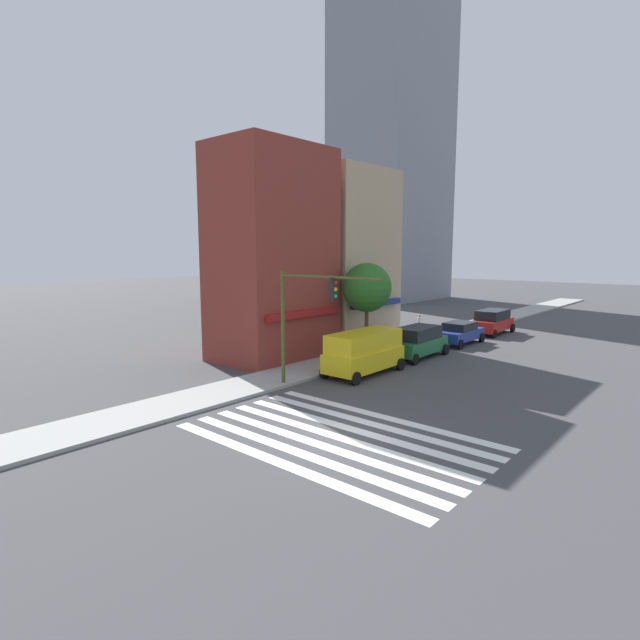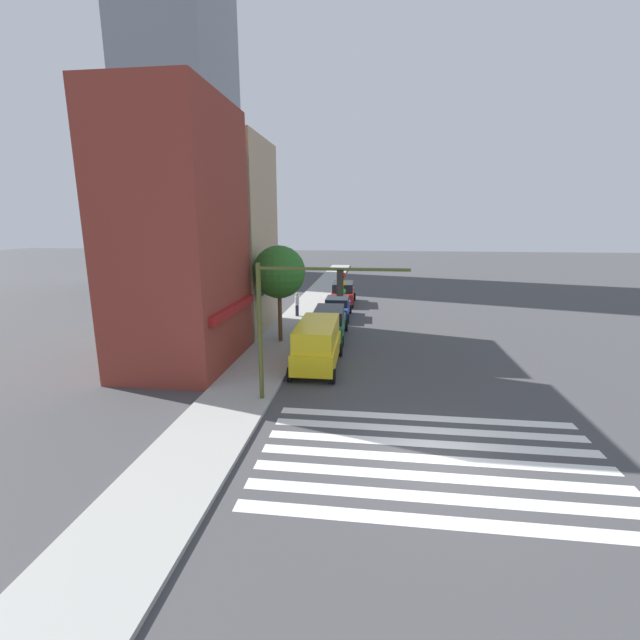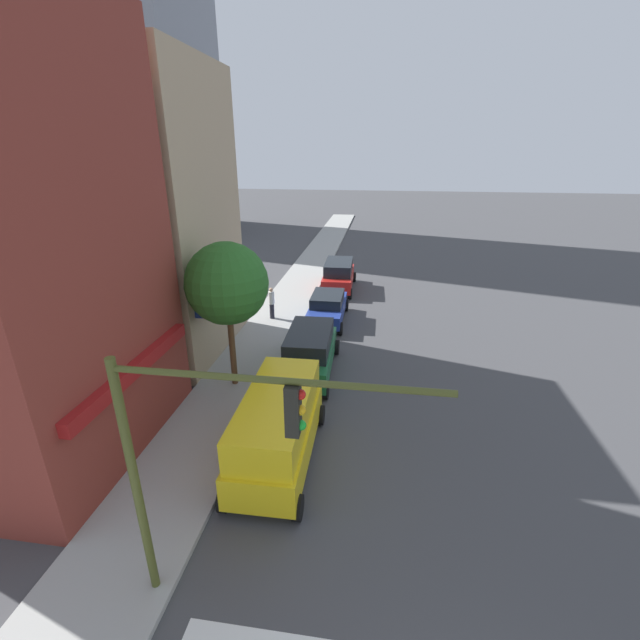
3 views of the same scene
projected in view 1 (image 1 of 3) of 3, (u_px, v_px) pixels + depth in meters
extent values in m
plane|color=#424244|center=(338.00, 437.00, 17.90)|extent=(200.00, 200.00, 0.00)
cube|color=#9E9E99|center=(210.00, 396.00, 22.75)|extent=(120.00, 3.00, 0.15)
cube|color=silver|center=(280.00, 463.00, 15.72)|extent=(0.51, 10.80, 0.01)
cube|color=silver|center=(301.00, 453.00, 16.45)|extent=(0.51, 10.80, 0.01)
cube|color=silver|center=(320.00, 445.00, 17.17)|extent=(0.51, 10.80, 0.01)
cube|color=silver|center=(338.00, 437.00, 17.90)|extent=(0.51, 10.80, 0.01)
cube|color=silver|center=(354.00, 430.00, 18.62)|extent=(0.51, 10.80, 0.01)
cube|color=silver|center=(369.00, 423.00, 19.35)|extent=(0.51, 10.80, 0.01)
cube|color=silver|center=(383.00, 417.00, 20.07)|extent=(0.51, 10.80, 0.01)
cube|color=maroon|center=(272.00, 254.00, 30.36)|extent=(7.10, 5.00, 12.83)
cube|color=maroon|center=(304.00, 313.00, 29.11)|extent=(6.03, 0.30, 0.40)
cube|color=tan|center=(347.00, 257.00, 35.96)|extent=(6.75, 5.00, 12.33)
cube|color=navy|center=(377.00, 303.00, 34.68)|extent=(5.74, 0.30, 0.40)
cube|color=gray|center=(393.00, 93.00, 66.42)|extent=(15.01, 11.26, 54.96)
cylinder|color=#474C1E|center=(283.00, 329.00, 24.39)|extent=(0.18, 0.18, 5.68)
cylinder|color=#474C1E|center=(328.00, 277.00, 22.16)|extent=(0.12, 5.76, 0.12)
cube|color=black|center=(333.00, 289.00, 22.04)|extent=(0.32, 0.24, 0.95)
sphere|color=red|center=(335.00, 283.00, 21.92)|extent=(0.18, 0.18, 0.18)
sphere|color=#EAAD14|center=(335.00, 289.00, 21.96)|extent=(0.18, 0.18, 0.18)
sphere|color=green|center=(335.00, 296.00, 22.00)|extent=(0.18, 0.18, 0.18)
cube|color=yellow|center=(364.00, 359.00, 26.90)|extent=(5.02, 2.05, 1.00)
cube|color=yellow|center=(364.00, 341.00, 26.76)|extent=(4.77, 1.88, 1.00)
cylinder|color=black|center=(325.00, 372.00, 26.05)|extent=(0.68, 0.22, 0.68)
cylinder|color=black|center=(356.00, 379.00, 24.75)|extent=(0.68, 0.22, 0.68)
cylinder|color=black|center=(371.00, 359.00, 29.18)|extent=(0.68, 0.22, 0.68)
cylinder|color=black|center=(400.00, 364.00, 27.88)|extent=(0.68, 0.22, 0.68)
cube|color=#1E6638|center=(417.00, 345.00, 31.16)|extent=(4.75, 2.04, 0.85)
cube|color=black|center=(418.00, 333.00, 31.05)|extent=(3.34, 1.84, 0.75)
cylinder|color=black|center=(387.00, 355.00, 30.38)|extent=(0.68, 0.22, 0.68)
cylinder|color=black|center=(415.00, 359.00, 29.15)|extent=(0.68, 0.22, 0.68)
cylinder|color=black|center=(419.00, 346.00, 33.29)|extent=(0.68, 0.22, 0.68)
cylinder|color=black|center=(446.00, 349.00, 32.06)|extent=(0.68, 0.22, 0.68)
cube|color=navy|center=(460.00, 335.00, 35.63)|extent=(4.41, 1.83, 0.70)
cube|color=black|center=(460.00, 326.00, 35.54)|extent=(2.43, 1.67, 0.55)
cylinder|color=black|center=(436.00, 341.00, 34.92)|extent=(0.68, 0.22, 0.68)
cylinder|color=black|center=(460.00, 344.00, 33.75)|extent=(0.68, 0.22, 0.68)
cylinder|color=black|center=(459.00, 335.00, 37.60)|extent=(0.68, 0.22, 0.68)
cylinder|color=black|center=(482.00, 338.00, 36.44)|extent=(0.68, 0.22, 0.68)
cube|color=#B21E19|center=(492.00, 324.00, 40.04)|extent=(4.75, 2.03, 0.85)
cube|color=black|center=(493.00, 315.00, 39.93)|extent=(3.34, 1.84, 0.75)
cylinder|color=black|center=(470.00, 331.00, 39.26)|extent=(0.68, 0.22, 0.68)
cylinder|color=black|center=(494.00, 334.00, 38.02)|extent=(0.68, 0.22, 0.68)
cylinder|color=black|center=(490.00, 326.00, 42.16)|extent=(0.68, 0.22, 0.68)
cylinder|color=black|center=(513.00, 328.00, 40.93)|extent=(0.68, 0.22, 0.68)
cylinder|color=#23232D|center=(419.00, 332.00, 37.35)|extent=(0.26, 0.26, 0.85)
cylinder|color=silver|center=(419.00, 322.00, 37.24)|extent=(0.32, 0.32, 0.70)
sphere|color=tan|center=(419.00, 316.00, 37.18)|extent=(0.22, 0.22, 0.22)
cylinder|color=brown|center=(366.00, 329.00, 31.67)|extent=(0.24, 0.24, 3.11)
sphere|color=#286623|center=(367.00, 287.00, 31.31)|extent=(3.09, 3.09, 3.09)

